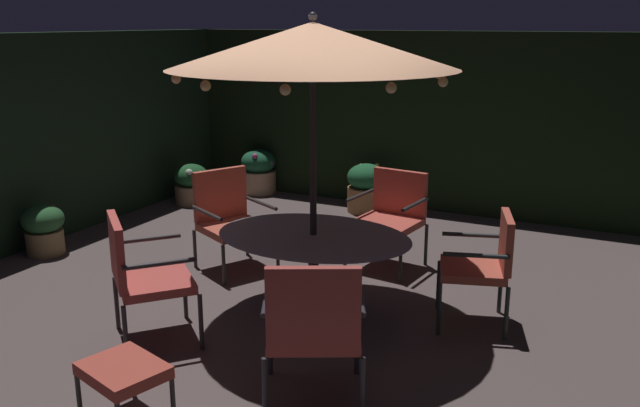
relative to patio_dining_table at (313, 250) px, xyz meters
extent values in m
cube|color=#574847|center=(-0.14, 0.01, -0.59)|extent=(7.54, 7.81, 0.02)
cube|color=black|center=(-0.14, 3.77, 0.59)|extent=(7.54, 0.30, 2.33)
cylinder|color=#322E35|center=(0.00, 0.00, -0.56)|extent=(0.64, 0.64, 0.03)
cylinder|color=#322E35|center=(0.00, 0.00, -0.23)|extent=(0.09, 0.09, 0.69)
ellipsoid|color=#91919D|center=(0.00, 0.00, 0.12)|extent=(1.70, 1.29, 0.03)
cylinder|color=#2D2C2F|center=(0.00, 0.00, 0.53)|extent=(0.06, 0.06, 2.21)
cone|color=tan|center=(0.00, 0.00, 1.69)|extent=(2.32, 2.32, 0.36)
sphere|color=#2D2C2F|center=(0.00, 0.00, 1.91)|extent=(0.07, 0.07, 0.07)
sphere|color=#F9DB8C|center=(1.06, -0.01, 1.45)|extent=(0.08, 0.08, 0.08)
sphere|color=#F9DB8C|center=(0.84, 0.65, 1.45)|extent=(0.08, 0.08, 0.08)
sphere|color=#F9DB8C|center=(0.32, 1.01, 1.45)|extent=(0.08, 0.08, 0.08)
sphere|color=#F9DB8C|center=(-0.33, 1.01, 1.45)|extent=(0.08, 0.08, 0.08)
sphere|color=#F9DB8C|center=(-0.88, 0.59, 1.45)|extent=(0.08, 0.08, 0.08)
sphere|color=#F9DB8C|center=(-1.06, -0.02, 1.45)|extent=(0.08, 0.08, 0.08)
sphere|color=#F9DB8C|center=(-0.84, -0.65, 1.45)|extent=(0.08, 0.08, 0.08)
sphere|color=#F9DB8C|center=(-0.31, -1.02, 1.45)|extent=(0.08, 0.08, 0.08)
sphere|color=#F9DB8C|center=(0.32, -1.02, 1.45)|extent=(0.08, 0.08, 0.08)
sphere|color=#F9DB8C|center=(0.88, -0.60, 1.45)|extent=(0.08, 0.08, 0.08)
cylinder|color=#2E2D2E|center=(0.44, 0.99, -0.36)|extent=(0.04, 0.04, 0.44)
cylinder|color=#2E2D2E|center=(-0.18, 1.07, -0.36)|extent=(0.04, 0.04, 0.44)
cylinder|color=#2E2D2E|center=(0.51, 1.57, -0.36)|extent=(0.04, 0.04, 0.44)
cylinder|color=#2E2D2E|center=(-0.11, 1.65, -0.36)|extent=(0.04, 0.04, 0.44)
cube|color=#C44E41|center=(0.16, 1.32, -0.10)|extent=(0.67, 0.64, 0.07)
cube|color=#C44E41|center=(0.20, 1.60, 0.17)|extent=(0.60, 0.13, 0.46)
cylinder|color=#2E2D2E|center=(0.47, 1.28, 0.15)|extent=(0.10, 0.56, 0.04)
cylinder|color=#2E2D2E|center=(-0.15, 1.36, 0.15)|extent=(0.10, 0.56, 0.04)
cylinder|color=#322C2C|center=(-0.78, 0.74, -0.38)|extent=(0.04, 0.04, 0.40)
cylinder|color=#322C2C|center=(-1.06, 0.19, -0.38)|extent=(0.04, 0.04, 0.40)
cylinder|color=#322C2C|center=(-1.31, 1.01, -0.38)|extent=(0.04, 0.04, 0.40)
cylinder|color=#322C2C|center=(-1.59, 0.46, -0.38)|extent=(0.04, 0.04, 0.40)
cube|color=#C15641|center=(-1.19, 0.60, -0.14)|extent=(0.80, 0.80, 0.07)
cube|color=#C15641|center=(-1.44, 0.73, 0.16)|extent=(0.32, 0.55, 0.52)
cylinder|color=#322C2C|center=(-1.05, 0.88, 0.07)|extent=(0.53, 0.29, 0.04)
cylinder|color=#322C2C|center=(-1.33, 0.33, 0.07)|extent=(0.53, 0.29, 0.04)
cylinder|color=#302A2D|center=(-0.93, -0.58, -0.35)|extent=(0.04, 0.04, 0.45)
cylinder|color=#302A2D|center=(-0.47, -0.99, -0.35)|extent=(0.04, 0.04, 0.45)
cylinder|color=#302A2D|center=(-1.30, -1.00, -0.35)|extent=(0.04, 0.04, 0.45)
cylinder|color=#302A2D|center=(-0.84, -1.41, -0.35)|extent=(0.04, 0.04, 0.45)
cube|color=#C34C44|center=(-0.88, -0.99, -0.09)|extent=(0.82, 0.81, 0.07)
cube|color=#C34C44|center=(-1.06, -1.19, 0.20)|extent=(0.48, 0.44, 0.50)
cylinder|color=#302A2D|center=(-1.12, -0.79, 0.17)|extent=(0.38, 0.42, 0.04)
cylinder|color=#302A2D|center=(-0.65, -1.20, 0.17)|extent=(0.38, 0.42, 0.04)
cylinder|color=#2F2C32|center=(0.20, -1.08, -0.37)|extent=(0.04, 0.04, 0.41)
cylinder|color=#2F2C32|center=(0.75, -0.80, -0.37)|extent=(0.04, 0.04, 0.41)
cylinder|color=#2F2C32|center=(0.45, -1.57, -0.37)|extent=(0.04, 0.04, 0.41)
cylinder|color=#2F2C32|center=(1.00, -1.29, -0.37)|extent=(0.04, 0.04, 0.41)
cube|color=#B34841|center=(0.60, -1.19, -0.13)|extent=(0.78, 0.75, 0.07)
cube|color=#B34841|center=(0.72, -1.42, 0.17)|extent=(0.55, 0.32, 0.53)
cylinder|color=#2F2C32|center=(0.32, -1.33, 0.12)|extent=(0.27, 0.48, 0.04)
cylinder|color=#2F2C32|center=(0.88, -1.05, 0.12)|extent=(0.27, 0.48, 0.04)
cylinder|color=#292E2E|center=(1.10, 0.06, -0.35)|extent=(0.04, 0.04, 0.44)
cylinder|color=#292E2E|center=(0.94, 0.56, -0.35)|extent=(0.04, 0.04, 0.44)
cylinder|color=#292E2E|center=(1.60, 0.21, -0.35)|extent=(0.04, 0.04, 0.44)
cylinder|color=#292E2E|center=(1.45, 0.72, -0.35)|extent=(0.04, 0.04, 0.44)
cube|color=#B74E3C|center=(1.27, 0.39, -0.10)|extent=(0.65, 0.65, 0.07)
cube|color=#B74E3C|center=(1.51, 0.46, 0.16)|extent=(0.21, 0.50, 0.44)
cylinder|color=#292E2E|center=(1.35, 0.14, 0.12)|extent=(0.49, 0.18, 0.04)
cylinder|color=#292E2E|center=(1.19, 0.64, 0.12)|extent=(0.49, 0.18, 0.04)
cylinder|color=#302E2B|center=(-0.50, -1.74, -0.42)|extent=(0.03, 0.03, 0.31)
cylinder|color=#302E2B|center=(-0.04, -1.87, -0.42)|extent=(0.03, 0.03, 0.31)
cylinder|color=#302E2B|center=(-0.61, -2.10, -0.42)|extent=(0.03, 0.03, 0.31)
cube|color=#B74738|center=(-0.33, -1.99, -0.23)|extent=(0.61, 0.54, 0.08)
cylinder|color=olive|center=(-3.31, 0.08, -0.44)|extent=(0.40, 0.40, 0.27)
ellipsoid|color=#2A5C30|center=(-3.31, 0.08, -0.19)|extent=(0.45, 0.45, 0.31)
sphere|color=red|center=(-3.19, 0.11, -0.13)|extent=(0.11, 0.11, 0.11)
sphere|color=red|center=(-3.30, 0.21, -0.09)|extent=(0.08, 0.08, 0.08)
sphere|color=#CB2E40|center=(-3.45, 0.14, -0.19)|extent=(0.10, 0.10, 0.10)
sphere|color=red|center=(-3.46, -0.03, -0.16)|extent=(0.08, 0.08, 0.08)
sphere|color=red|center=(-3.26, -0.04, -0.13)|extent=(0.11, 0.11, 0.11)
cylinder|color=tan|center=(-2.64, 3.44, -0.41)|extent=(0.50, 0.50, 0.33)
ellipsoid|color=#1C5737|center=(-2.64, 3.44, -0.11)|extent=(0.50, 0.50, 0.35)
sphere|color=#A93B7D|center=(-2.43, 3.41, -0.10)|extent=(0.10, 0.10, 0.10)
sphere|color=#B53582|center=(-2.62, 3.56, -0.02)|extent=(0.07, 0.07, 0.07)
sphere|color=#BC3889|center=(-2.76, 3.41, -0.01)|extent=(0.07, 0.07, 0.07)
sphere|color=#BE4285|center=(-2.58, 3.25, 0.01)|extent=(0.08, 0.08, 0.08)
cylinder|color=#896F51|center=(-3.16, 2.50, -0.45)|extent=(0.46, 0.46, 0.26)
ellipsoid|color=#1D5128|center=(-3.16, 2.50, -0.19)|extent=(0.47, 0.47, 0.33)
sphere|color=silver|center=(-2.96, 2.46, -0.12)|extent=(0.07, 0.07, 0.07)
sphere|color=silver|center=(-3.12, 2.65, -0.12)|extent=(0.06, 0.06, 0.06)
sphere|color=silver|center=(-3.23, 2.67, -0.12)|extent=(0.06, 0.06, 0.06)
sphere|color=beige|center=(-3.29, 2.51, -0.17)|extent=(0.07, 0.07, 0.07)
sphere|color=silver|center=(-3.21, 2.40, -0.17)|extent=(0.09, 0.09, 0.09)
sphere|color=silver|center=(-3.07, 2.35, -0.10)|extent=(0.10, 0.10, 0.10)
cylinder|color=#A56F42|center=(-0.84, 3.19, -0.41)|extent=(0.49, 0.49, 0.33)
ellipsoid|color=#1E5B31|center=(-0.84, 3.19, -0.11)|extent=(0.50, 0.50, 0.35)
sphere|color=#DED756|center=(-0.63, 3.21, -0.08)|extent=(0.08, 0.08, 0.08)
sphere|color=#EFD259|center=(-0.76, 3.39, 0.02)|extent=(0.06, 0.06, 0.06)
sphere|color=#EAD34B|center=(-0.97, 3.35, 0.00)|extent=(0.06, 0.06, 0.06)
sphere|color=#DBC64C|center=(-1.00, 3.10, -0.07)|extent=(0.10, 0.10, 0.10)
sphere|color=yellow|center=(-0.82, 3.05, -0.06)|extent=(0.10, 0.10, 0.10)
camera|label=1|loc=(2.45, -4.85, 1.88)|focal=37.95mm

